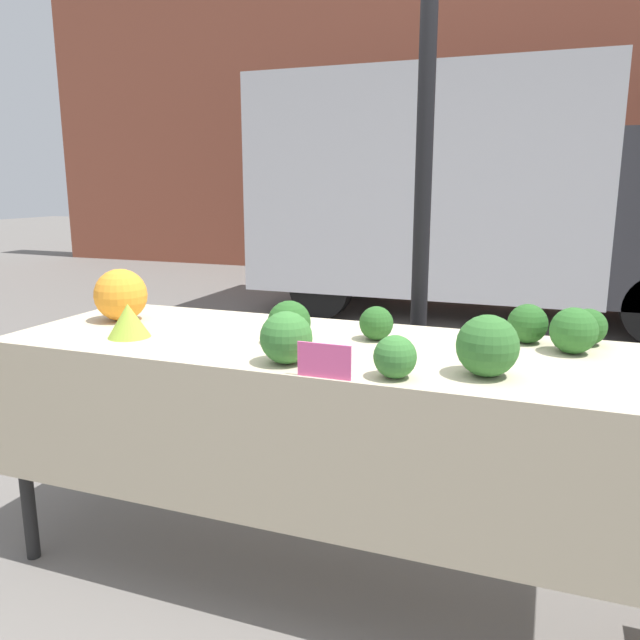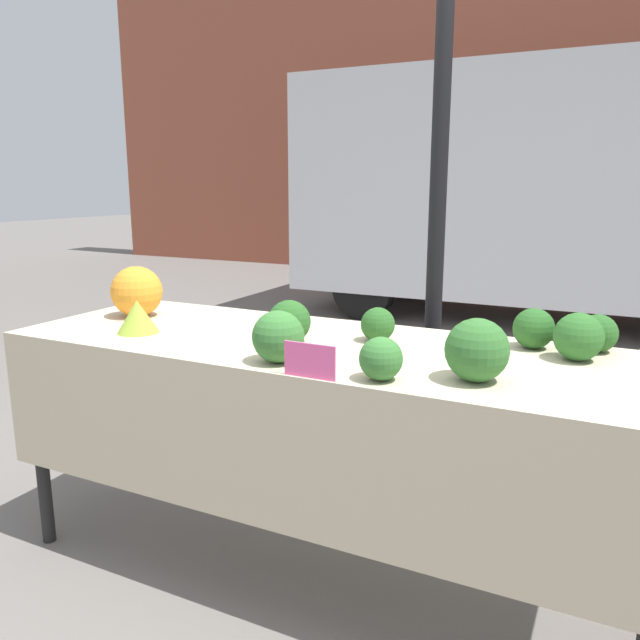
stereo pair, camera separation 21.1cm
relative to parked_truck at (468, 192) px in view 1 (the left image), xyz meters
The scene contains 16 objects.
ground_plane 5.04m from the parked_truck, 88.19° to the right, with size 40.00×40.00×0.00m, color slate.
building_facade 3.33m from the parked_truck, 87.20° to the left, with size 16.00×0.60×4.81m.
tent_pole 4.22m from the parked_truck, 85.11° to the right, with size 0.07×0.07×2.24m.
parked_truck is the anchor object (origin of this frame).
market_table 4.96m from the parked_truck, 88.21° to the right, with size 2.22×0.76×0.86m.
orange_cauliflower 4.87m from the parked_truck, 98.40° to the right, with size 0.21×0.21×0.21m.
romanesco_head 5.06m from the parked_truck, 95.80° to the right, with size 0.15×0.15×0.12m.
broccoli_head_0 4.70m from the parked_truck, 77.54° to the right, with size 0.12×0.12×0.12m.
broccoli_head_1 4.78m from the parked_truck, 86.13° to the right, with size 0.12×0.12×0.12m.
broccoli_head_2 4.82m from the parked_truck, 78.48° to the right, with size 0.15×0.15×0.15m.
broccoli_head_3 5.20m from the parked_truck, 84.60° to the right, with size 0.12×0.12×0.12m.
broccoli_head_4 4.92m from the parked_truck, 89.31° to the right, with size 0.15×0.15×0.15m.
broccoli_head_5 5.12m from the parked_truck, 81.82° to the right, with size 0.18×0.18×0.18m.
broccoli_head_6 5.15m from the parked_truck, 88.38° to the right, with size 0.16×0.16×0.16m.
broccoli_head_7 4.70m from the parked_truck, 79.97° to the right, with size 0.13×0.13×0.13m.
price_sign 5.25m from the parked_truck, 86.69° to the right, with size 0.16×0.01×0.10m.
Camera 1 is at (0.72, -1.94, 1.40)m, focal length 35.00 mm.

